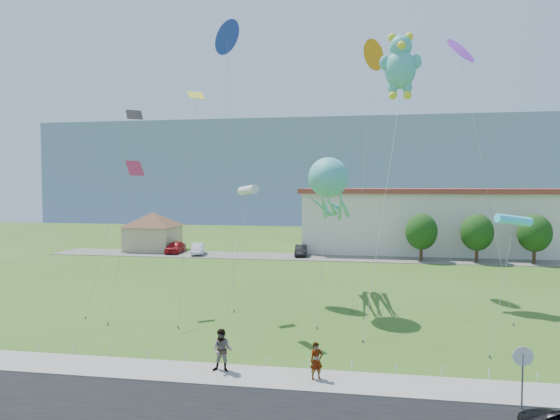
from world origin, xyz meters
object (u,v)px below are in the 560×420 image
(warehouse, at_px, (542,221))
(pedestrian_left, at_px, (316,361))
(teddy_bear_kite, at_px, (400,64))
(octopus_kite, at_px, (330,190))
(pavilion, at_px, (153,228))
(parked_car_silver, at_px, (198,249))
(parked_car_black, at_px, (301,250))
(pedestrian_right, at_px, (222,350))
(parked_car_red, at_px, (175,247))
(stop_sign, at_px, (523,362))

(warehouse, relative_size, pedestrian_left, 37.43)
(teddy_bear_kite, bearing_deg, octopus_kite, -137.51)
(pavilion, bearing_deg, teddy_bear_kite, -36.24)
(pavilion, height_order, teddy_bear_kite, teddy_bear_kite)
(parked_car_silver, height_order, teddy_bear_kite, teddy_bear_kite)
(pavilion, bearing_deg, pedestrian_left, -57.93)
(parked_car_black, bearing_deg, pedestrian_left, -87.26)
(pedestrian_right, xyz_separation_m, octopus_kite, (3.97, 13.65, 7.21))
(parked_car_red, height_order, teddy_bear_kite, teddy_bear_kite)
(pedestrian_right, distance_m, teddy_bear_kite, 26.50)
(pedestrian_right, bearing_deg, parked_car_silver, 110.26)
(parked_car_red, bearing_deg, pedestrian_right, -68.98)
(pedestrian_right, relative_size, parked_car_silver, 0.46)
(parked_car_red, bearing_deg, warehouse, 7.09)
(parked_car_red, distance_m, parked_car_black, 16.03)
(pedestrian_left, height_order, octopus_kite, octopus_kite)
(parked_car_red, distance_m, parked_car_silver, 3.38)
(pedestrian_left, relative_size, parked_car_black, 0.40)
(teddy_bear_kite, bearing_deg, pavilion, 143.76)
(stop_sign, xyz_separation_m, parked_car_black, (-13.45, 39.87, -1.14))
(parked_car_silver, height_order, octopus_kite, octopus_kite)
(pavilion, distance_m, pedestrian_left, 48.05)
(stop_sign, height_order, octopus_kite, octopus_kite)
(pedestrian_left, relative_size, octopus_kite, 0.14)
(pedestrian_right, bearing_deg, pavilion, 117.44)
(pavilion, xyz_separation_m, pedestrian_right, (21.15, -40.45, -1.96))
(octopus_kite, xyz_separation_m, teddy_bear_kite, (5.09, 4.66, 9.67))
(pedestrian_left, height_order, pedestrian_right, pedestrian_right)
(stop_sign, relative_size, octopus_kite, 0.21)
(pedestrian_left, bearing_deg, octopus_kite, 64.47)
(pavilion, distance_m, pedestrian_right, 45.69)
(pedestrian_right, xyz_separation_m, parked_car_silver, (-13.86, 37.23, -0.32))
(pavilion, xyz_separation_m, warehouse, (50.00, 6.00, 1.10))
(octopus_kite, height_order, teddy_bear_kite, teddy_bear_kite)
(warehouse, relative_size, parked_car_black, 15.06)
(pavilion, relative_size, octopus_kite, 0.77)
(pedestrian_left, relative_size, parked_car_silver, 0.39)
(warehouse, relative_size, pedestrian_right, 31.52)
(pavilion, xyz_separation_m, teddy_bear_kite, (30.21, -22.14, 14.92))
(parked_car_black, bearing_deg, pedestrian_right, -93.67)
(warehouse, bearing_deg, stop_sign, -108.90)
(parked_car_silver, bearing_deg, pavilion, 140.87)
(parked_car_black, bearing_deg, octopus_kite, -83.61)
(octopus_kite, relative_size, teddy_bear_kite, 0.59)
(parked_car_black, height_order, teddy_bear_kite, teddy_bear_kite)
(parked_car_silver, relative_size, octopus_kite, 0.35)
(warehouse, height_order, parked_car_black, warehouse)
(pedestrian_left, height_order, parked_car_black, pedestrian_left)
(parked_car_silver, relative_size, teddy_bear_kite, 0.21)
(parked_car_red, bearing_deg, stop_sign, -56.70)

